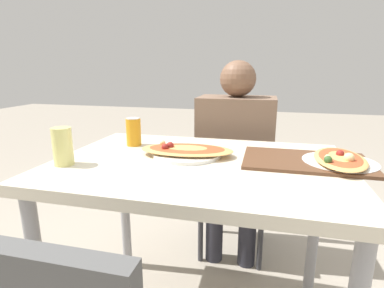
{
  "coord_description": "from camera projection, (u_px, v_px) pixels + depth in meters",
  "views": [
    {
      "loc": [
        0.23,
        -1.05,
        1.11
      ],
      "look_at": [
        -0.03,
        0.02,
        0.83
      ],
      "focal_mm": 28.0,
      "sensor_mm": 36.0,
      "label": 1
    }
  ],
  "objects": [
    {
      "name": "pizza_second",
      "position": [
        340.0,
        160.0,
        1.08
      ],
      "size": [
        0.26,
        0.32,
        0.06
      ],
      "color": "white",
      "rests_on": "dining_table"
    },
    {
      "name": "person_seated",
      "position": [
        235.0,
        146.0,
        1.7
      ],
      "size": [
        0.42,
        0.28,
        1.15
      ],
      "rotation": [
        0.0,
        0.0,
        3.14
      ],
      "color": "#2D2D38",
      "rests_on": "ground_plane"
    },
    {
      "name": "dining_table",
      "position": [
        199.0,
        183.0,
        1.15
      ],
      "size": [
        1.09,
        0.76,
        0.77
      ],
      "color": "beige",
      "rests_on": "ground_plane"
    },
    {
      "name": "drink_glass",
      "position": [
        63.0,
        146.0,
        1.07
      ],
      "size": [
        0.07,
        0.07,
        0.14
      ],
      "color": "#E0DB7F",
      "rests_on": "dining_table"
    },
    {
      "name": "soda_can",
      "position": [
        134.0,
        132.0,
        1.35
      ],
      "size": [
        0.07,
        0.07,
        0.12
      ],
      "color": "orange",
      "rests_on": "dining_table"
    },
    {
      "name": "serving_tray",
      "position": [
        306.0,
        161.0,
        1.11
      ],
      "size": [
        0.45,
        0.28,
        0.01
      ],
      "color": "brown",
      "rests_on": "dining_table"
    },
    {
      "name": "pizza_main",
      "position": [
        186.0,
        151.0,
        1.2
      ],
      "size": [
        0.38,
        0.27,
        0.05
      ],
      "color": "white",
      "rests_on": "dining_table"
    },
    {
      "name": "chair_far_seated",
      "position": [
        236.0,
        168.0,
        1.85
      ],
      "size": [
        0.4,
        0.4,
        0.93
      ],
      "rotation": [
        0.0,
        0.0,
        3.14
      ],
      "color": "#4C4C4C",
      "rests_on": "ground_plane"
    }
  ]
}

